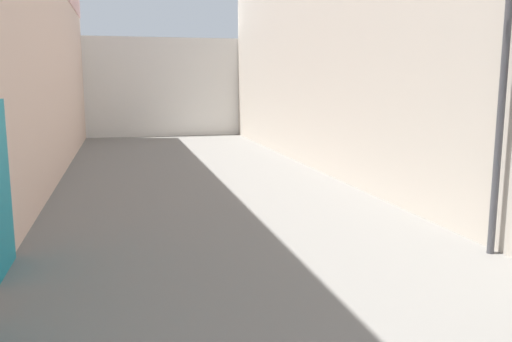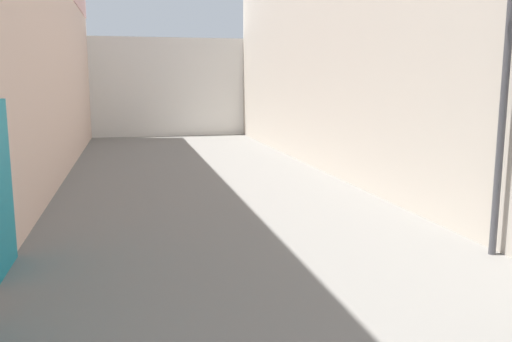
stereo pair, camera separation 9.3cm
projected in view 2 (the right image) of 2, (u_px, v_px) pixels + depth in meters
ground_plane at (226, 211)px, 10.08m from camera, size 40.63×40.63×0.00m
building_right at (363, 28)px, 12.20m from camera, size 0.45×24.63×7.29m
building_far_end at (167, 87)px, 24.42m from camera, size 9.75×2.00×4.32m
street_lamp at (500, 68)px, 7.09m from camera, size 0.79×0.18×4.41m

